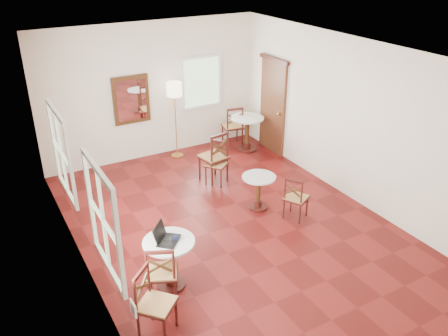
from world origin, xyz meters
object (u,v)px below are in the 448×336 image
object	(u,v)px
navy_mug	(176,238)
floor_lamp	(174,94)
cafe_table_mid	(259,189)
chair_back_b	(217,163)
chair_mid_b	(296,198)
water_glass	(170,240)
chair_back_a	(233,126)
cafe_table_back	(247,130)
chair_near_a	(162,273)
laptop	(165,237)
chair_mid_a	(214,157)
power_adapter	(166,301)
cafe_table_near	(170,259)
mouse	(165,241)
chair_near_b	(154,303)

from	to	relation	value
navy_mug	floor_lamp	bearing A→B (deg)	65.90
cafe_table_mid	chair_back_b	bearing A→B (deg)	97.91
chair_mid_b	water_glass	world-z (taller)	water_glass
chair_mid_b	chair_back_a	world-z (taller)	chair_back_a
cafe_table_back	cafe_table_mid	bearing A→B (deg)	-117.48
chair_near_a	floor_lamp	xyz separation A→B (m)	(2.14, 4.26, 1.01)
floor_lamp	water_glass	size ratio (longest dim) A/B	19.08
chair_mid_b	navy_mug	xyz separation A→B (m)	(-2.56, -0.63, 0.40)
chair_back_a	laptop	distance (m)	5.21
chair_mid_a	chair_mid_b	xyz separation A→B (m)	(0.56, -1.98, -0.13)
cafe_table_back	power_adapter	bearing A→B (deg)	-133.98
laptop	water_glass	size ratio (longest dim) A/B	4.96
water_glass	power_adapter	xyz separation A→B (m)	(-0.21, -0.23, -0.80)
chair_mid_a	chair_mid_b	size ratio (longest dim) A/B	1.31
cafe_table_near	chair_mid_a	world-z (taller)	chair_mid_a
chair_near_a	chair_back_b	world-z (taller)	chair_near_a
cafe_table_near	mouse	xyz separation A→B (m)	(-0.05, 0.01, 0.31)
cafe_table_near	power_adapter	size ratio (longest dim) A/B	8.57
chair_mid_b	water_glass	size ratio (longest dim) A/B	9.03
chair_mid_b	power_adapter	world-z (taller)	chair_mid_b
cafe_table_near	chair_back_b	distance (m)	3.24
chair_back_b	mouse	size ratio (longest dim) A/B	9.86
chair_mid_a	navy_mug	distance (m)	3.30
cafe_table_near	cafe_table_back	bearing A→B (deg)	45.48
chair_back_b	mouse	xyz separation A→B (m)	(-2.16, -2.46, 0.35)
cafe_table_back	chair_back_b	distance (m)	1.79
chair_mid_a	chair_near_b	bearing A→B (deg)	41.37
laptop	navy_mug	distance (m)	0.16
chair_back_a	mouse	xyz separation A→B (m)	(-3.41, -3.96, 0.29)
chair_mid_a	navy_mug	xyz separation A→B (m)	(-2.00, -2.61, 0.27)
cafe_table_back	chair_back_b	size ratio (longest dim) A/B	0.93
navy_mug	water_glass	bearing A→B (deg)	-171.38
cafe_table_near	chair_mid_b	bearing A→B (deg)	12.59
cafe_table_mid	laptop	xyz separation A→B (m)	(-2.32, -1.17, 0.43)
chair_back_b	chair_near_a	bearing A→B (deg)	-78.75
chair_near_b	cafe_table_mid	bearing A→B (deg)	-7.61
cafe_table_mid	power_adapter	world-z (taller)	cafe_table_mid
chair_back_b	cafe_table_mid	bearing A→B (deg)	-29.95
chair_mid_b	chair_back_a	distance (m)	3.45
chair_near_a	mouse	bearing A→B (deg)	-101.11
chair_near_a	chair_mid_b	distance (m)	2.98
cafe_table_near	chair_back_b	bearing A→B (deg)	49.50
floor_lamp	laptop	distance (m)	4.52
cafe_table_mid	floor_lamp	world-z (taller)	floor_lamp
chair_back_b	navy_mug	distance (m)	3.23
chair_mid_a	floor_lamp	world-z (taller)	floor_lamp
chair_back_b	mouse	bearing A→B (deg)	-79.17
cafe_table_mid	chair_back_b	size ratio (longest dim) A/B	0.75
cafe_table_back	power_adapter	size ratio (longest dim) A/B	9.07
cafe_table_back	navy_mug	world-z (taller)	navy_mug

